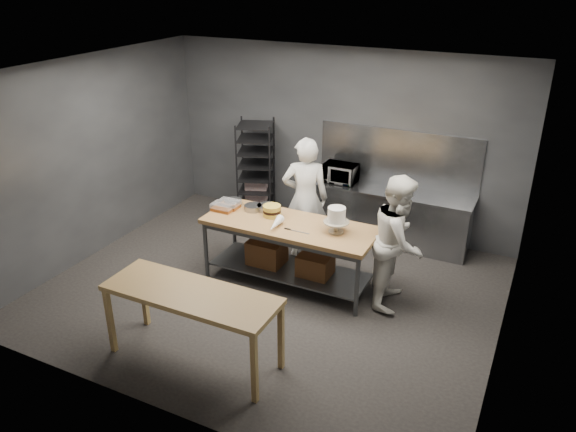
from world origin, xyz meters
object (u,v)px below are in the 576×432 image
at_px(work_table, 288,245).
at_px(frosted_cake_stand, 337,217).
at_px(near_counter, 191,299).
at_px(chef_behind, 305,199).
at_px(speed_rack, 256,172).
at_px(chef_right, 399,241).
at_px(microwave, 340,173).
at_px(layer_cake, 272,211).

height_order(work_table, frosted_cake_stand, frosted_cake_stand).
relative_size(near_counter, chef_behind, 1.05).
height_order(work_table, speed_rack, speed_rack).
distance_m(near_counter, chef_right, 2.77).
bearing_deg(chef_behind, frosted_cake_stand, 110.81).
relative_size(chef_right, microwave, 3.30).
xyz_separation_m(chef_behind, microwave, (0.16, 1.02, 0.10)).
relative_size(near_counter, microwave, 3.69).
bearing_deg(near_counter, speed_rack, 108.83).
relative_size(chef_behind, microwave, 3.50).
relative_size(chef_behind, chef_right, 1.06).
bearing_deg(chef_behind, chef_right, 133.53).
bearing_deg(near_counter, chef_right, 52.24).
xyz_separation_m(speed_rack, chef_behind, (1.36, -0.94, 0.09)).
distance_m(near_counter, layer_cake, 2.14).
height_order(near_counter, layer_cake, layer_cake).
relative_size(chef_behind, layer_cake, 7.53).
bearing_deg(speed_rack, chef_behind, -34.47).
xyz_separation_m(microwave, frosted_cake_stand, (0.65, -1.81, 0.09)).
distance_m(chef_behind, frosted_cake_stand, 1.15).
xyz_separation_m(work_table, speed_rack, (-1.49, 1.75, 0.28)).
bearing_deg(layer_cake, speed_rack, 125.51).
height_order(chef_behind, microwave, chef_behind).
height_order(chef_behind, frosted_cake_stand, chef_behind).
xyz_separation_m(work_table, frosted_cake_stand, (0.69, 0.02, 0.57)).
bearing_deg(chef_right, microwave, 36.59).
xyz_separation_m(microwave, layer_cake, (-0.35, -1.73, -0.05)).
bearing_deg(frosted_cake_stand, layer_cake, 175.19).
bearing_deg(layer_cake, chef_behind, 75.15).
distance_m(work_table, near_counter, 2.05).
bearing_deg(speed_rack, near_counter, -71.17).
xyz_separation_m(frosted_cake_stand, layer_cake, (-1.00, 0.08, -0.14)).
distance_m(chef_behind, microwave, 1.03).
bearing_deg(work_table, chef_behind, 98.46).
bearing_deg(speed_rack, layer_cake, -54.49).
bearing_deg(chef_right, speed_rack, 57.41).
relative_size(near_counter, layer_cake, 7.94).
height_order(near_counter, frosted_cake_stand, frosted_cake_stand).
height_order(speed_rack, layer_cake, speed_rack).
bearing_deg(speed_rack, frosted_cake_stand, -38.52).
bearing_deg(near_counter, layer_cake, 92.98).
distance_m(microwave, layer_cake, 1.76).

